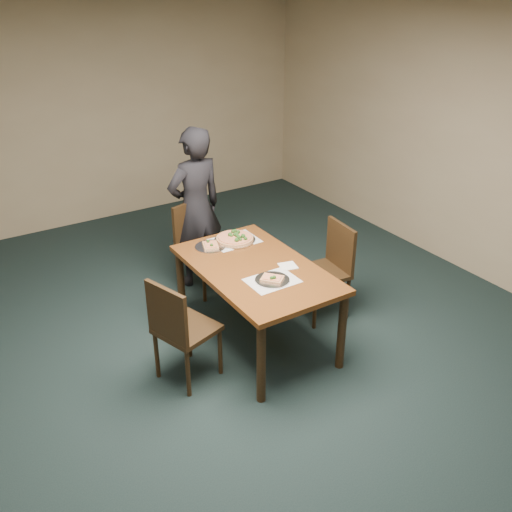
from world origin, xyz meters
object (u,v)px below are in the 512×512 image
chair_left (179,327)px  chair_right (330,265)px  slice_plate_far (211,246)px  diner (196,208)px  dining_table (256,276)px  slice_plate_near (272,279)px  chair_far (198,241)px  pizza_pan (235,238)px

chair_left → chair_right: size_ratio=1.00×
chair_right → slice_plate_far: size_ratio=3.25×
diner → slice_plate_far: diner is taller
dining_table → chair_right: 0.85m
diner → slice_plate_near: (-0.09, -1.53, -0.07)m
chair_right → diner: diner is taller
diner → chair_right: bearing=116.3°
chair_far → dining_table: bearing=-107.9°
chair_far → chair_right: (0.81, -1.11, 0.00)m
slice_plate_near → slice_plate_far: 0.81m
chair_right → pizza_pan: bearing=-119.0°
chair_left → dining_table: bearing=-97.6°
slice_plate_near → slice_plate_far: (-0.13, 0.80, -0.00)m
chair_right → chair_far: bearing=-138.5°
chair_left → slice_plate_far: (0.65, 0.67, 0.25)m
chair_left → slice_plate_far: size_ratio=3.25×
diner → slice_plate_near: 1.53m
diner → pizza_pan: diner is taller
dining_table → chair_far: bearing=88.8°
dining_table → chair_left: size_ratio=1.65×
chair_far → slice_plate_far: size_ratio=3.25×
dining_table → slice_plate_near: 0.29m
chair_far → chair_left: same height
chair_left → pizza_pan: bearing=-71.1°
dining_table → chair_left: 0.82m
diner → dining_table: bearing=81.1°
dining_table → slice_plate_near: bearing=-93.8°
pizza_pan → slice_plate_near: pizza_pan is taller
chair_far → pizza_pan: chair_far is taller
chair_left → pizza_pan: (0.90, 0.67, 0.26)m
diner → pizza_pan: bearing=87.1°
chair_left → chair_right: (1.63, 0.18, 0.00)m
chair_left → slice_plate_near: (0.78, -0.13, 0.25)m
pizza_pan → slice_plate_near: size_ratio=1.35×
chair_right → pizza_pan: 0.92m
chair_right → slice_plate_near: bearing=-64.9°
chair_left → slice_plate_far: bearing=-61.7°
slice_plate_far → diner: bearing=73.1°
chair_right → diner: size_ratio=0.55×
chair_far → pizza_pan: bearing=-99.0°
dining_table → slice_plate_far: (-0.15, 0.53, 0.10)m
chair_right → pizza_pan: size_ratio=2.40×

